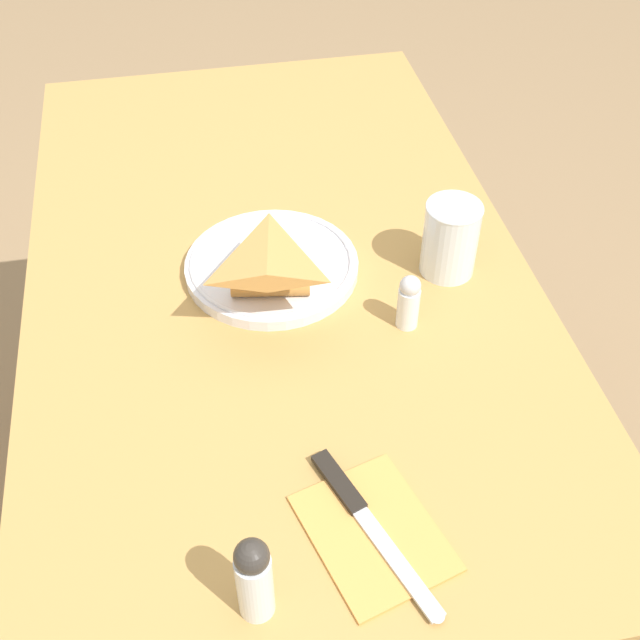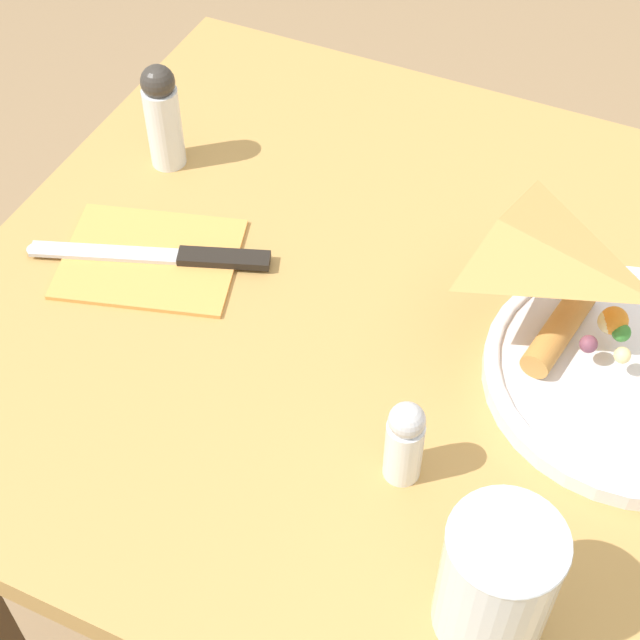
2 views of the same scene
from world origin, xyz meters
name	(u,v)px [view 2 (image 2 of 2)]	position (x,y,z in m)	size (l,w,h in m)	color
dining_table	(613,479)	(0.00, 0.00, 0.64)	(1.18, 0.68, 0.76)	tan
plate_pizza	(631,371)	(0.02, -0.01, 0.77)	(0.24, 0.24, 0.05)	white
milk_glass	(496,584)	(0.06, 0.23, 0.81)	(0.08, 0.08, 0.11)	white
napkin_folded	(150,258)	(0.44, 0.03, 0.76)	(0.18, 0.16, 0.00)	#E59E4C
butter_knife	(163,255)	(0.43, 0.03, 0.76)	(0.21, 0.09, 0.01)	black
salt_shaker	(405,441)	(0.15, 0.14, 0.80)	(0.03, 0.03, 0.08)	white
pepper_shaker	(163,116)	(0.49, -0.10, 0.81)	(0.03, 0.03, 0.11)	white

